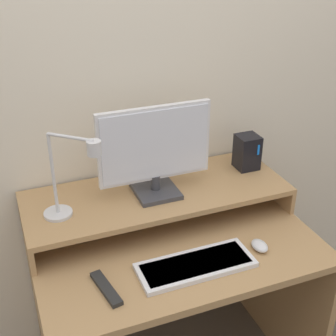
# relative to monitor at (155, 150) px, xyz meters

# --- Properties ---
(wall_back) EXTENTS (6.00, 0.05, 2.50)m
(wall_back) POSITION_rel_monitor_xyz_m (0.01, 0.24, 0.23)
(wall_back) COLOR beige
(wall_back) RESTS_ON ground_plane
(desk) EXTENTS (1.05, 0.72, 0.72)m
(desk) POSITION_rel_monitor_xyz_m (0.01, -0.16, -0.52)
(desk) COLOR #A87F51
(desk) RESTS_ON ground_plane
(monitor_shelf) EXTENTS (1.05, 0.39, 0.12)m
(monitor_shelf) POSITION_rel_monitor_xyz_m (0.01, 0.01, -0.20)
(monitor_shelf) COLOR #A87F51
(monitor_shelf) RESTS_ON desk
(monitor) EXTENTS (0.44, 0.18, 0.36)m
(monitor) POSITION_rel_monitor_xyz_m (0.00, 0.00, 0.00)
(monitor) COLOR #38383D
(monitor) RESTS_ON monitor_shelf
(desk_lamp) EXTENTS (0.20, 0.19, 0.33)m
(desk_lamp) POSITION_rel_monitor_xyz_m (-0.33, -0.06, -0.02)
(desk_lamp) COLOR silver
(desk_lamp) RESTS_ON monitor_shelf
(router_dock) EXTENTS (0.09, 0.09, 0.15)m
(router_dock) POSITION_rel_monitor_xyz_m (0.44, 0.06, -0.11)
(router_dock) COLOR black
(router_dock) RESTS_ON monitor_shelf
(keyboard) EXTENTS (0.41, 0.16, 0.02)m
(keyboard) POSITION_rel_monitor_xyz_m (0.02, -0.34, -0.29)
(keyboard) COLOR silver
(keyboard) RESTS_ON desk
(mouse) EXTENTS (0.05, 0.08, 0.03)m
(mouse) POSITION_rel_monitor_xyz_m (0.28, -0.34, -0.29)
(mouse) COLOR silver
(mouse) RESTS_ON desk
(remote_control) EXTENTS (0.07, 0.18, 0.02)m
(remote_control) POSITION_rel_monitor_xyz_m (-0.30, -0.34, -0.29)
(remote_control) COLOR black
(remote_control) RESTS_ON desk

